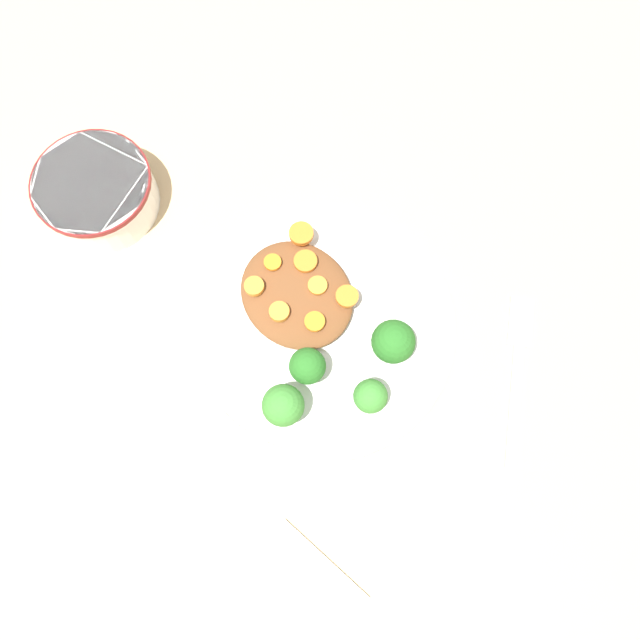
# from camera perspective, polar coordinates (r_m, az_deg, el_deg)

# --- Properties ---
(ground_plane) EXTENTS (4.00, 4.00, 0.00)m
(ground_plane) POSITION_cam_1_polar(r_m,az_deg,el_deg) (0.66, 0.00, -0.79)
(ground_plane) COLOR tan
(plate) EXTENTS (0.28, 0.28, 0.02)m
(plate) POSITION_cam_1_polar(r_m,az_deg,el_deg) (0.65, 0.00, -0.53)
(plate) COLOR silver
(plate) RESTS_ON ground_plane
(dip_bowl) EXTENTS (0.13, 0.13, 0.05)m
(dip_bowl) POSITION_cam_1_polar(r_m,az_deg,el_deg) (0.73, -19.76, 11.02)
(dip_bowl) COLOR white
(dip_bowl) RESTS_ON ground_plane
(stew_mound) EXTENTS (0.13, 0.11, 0.02)m
(stew_mound) POSITION_cam_1_polar(r_m,az_deg,el_deg) (0.64, -1.98, 2.49)
(stew_mound) COLOR brown
(stew_mound) RESTS_ON plate
(broccoli_floret_0) EXTENTS (0.04, 0.04, 0.06)m
(broccoli_floret_0) POSITION_cam_1_polar(r_m,az_deg,el_deg) (0.61, 6.70, -2.03)
(broccoli_floret_0) COLOR #7FA85B
(broccoli_floret_0) RESTS_ON plate
(broccoli_floret_1) EXTENTS (0.04, 0.04, 0.05)m
(broccoli_floret_1) POSITION_cam_1_polar(r_m,az_deg,el_deg) (0.60, -1.15, -4.26)
(broccoli_floret_1) COLOR #7FA85B
(broccoli_floret_1) RESTS_ON plate
(broccoli_floret_2) EXTENTS (0.03, 0.03, 0.04)m
(broccoli_floret_2) POSITION_cam_1_polar(r_m,az_deg,el_deg) (0.60, 4.62, -7.01)
(broccoli_floret_2) COLOR #7FA85B
(broccoli_floret_2) RESTS_ON plate
(broccoli_floret_3) EXTENTS (0.04, 0.04, 0.05)m
(broccoli_floret_3) POSITION_cam_1_polar(r_m,az_deg,el_deg) (0.59, -3.39, -7.81)
(broccoli_floret_3) COLOR #759E51
(broccoli_floret_3) RESTS_ON plate
(carrot_slice_0) EXTENTS (0.02, 0.02, 0.00)m
(carrot_slice_0) POSITION_cam_1_polar(r_m,az_deg,el_deg) (0.63, 2.36, 2.33)
(carrot_slice_0) COLOR orange
(carrot_slice_0) RESTS_ON stew_mound
(carrot_slice_1) EXTENTS (0.02, 0.02, 0.00)m
(carrot_slice_1) POSITION_cam_1_polar(r_m,az_deg,el_deg) (0.64, -1.34, 5.39)
(carrot_slice_1) COLOR orange
(carrot_slice_1) RESTS_ON stew_mound
(carrot_slice_2) EXTENTS (0.02, 0.02, 0.00)m
(carrot_slice_2) POSITION_cam_1_polar(r_m,az_deg,el_deg) (0.62, -0.28, -0.39)
(carrot_slice_2) COLOR orange
(carrot_slice_2) RESTS_ON stew_mound
(carrot_slice_3) EXTENTS (0.02, 0.02, 0.00)m
(carrot_slice_3) POSITION_cam_1_polar(r_m,az_deg,el_deg) (0.63, -0.22, 3.17)
(carrot_slice_3) COLOR orange
(carrot_slice_3) RESTS_ON stew_mound
(carrot_slice_4) EXTENTS (0.02, 0.02, 0.01)m
(carrot_slice_4) POSITION_cam_1_polar(r_m,az_deg,el_deg) (0.62, -3.74, 0.76)
(carrot_slice_4) COLOR orange
(carrot_slice_4) RESTS_ON stew_mound
(carrot_slice_5) EXTENTS (0.03, 0.03, 0.01)m
(carrot_slice_5) POSITION_cam_1_polar(r_m,az_deg,el_deg) (0.65, -1.73, 7.90)
(carrot_slice_5) COLOR orange
(carrot_slice_5) RESTS_ON stew_mound
(carrot_slice_6) EXTENTS (0.02, 0.02, 0.00)m
(carrot_slice_6) POSITION_cam_1_polar(r_m,az_deg,el_deg) (0.64, -4.58, 5.11)
(carrot_slice_6) COLOR orange
(carrot_slice_6) RESTS_ON stew_mound
(carrot_slice_7) EXTENTS (0.02, 0.02, 0.01)m
(carrot_slice_7) POSITION_cam_1_polar(r_m,az_deg,el_deg) (0.63, -6.04, 3.09)
(carrot_slice_7) COLOR orange
(carrot_slice_7) RESTS_ON stew_mound
(fork) EXTENTS (0.13, 0.15, 0.01)m
(fork) POSITION_cam_1_polar(r_m,az_deg,el_deg) (0.67, 17.65, -3.67)
(fork) COLOR #BBBBBB
(fork) RESTS_ON ground_plane
(napkin) EXTENTS (0.12, 0.09, 0.01)m
(napkin) POSITION_cam_1_polar(r_m,az_deg,el_deg) (0.63, -1.59, -23.26)
(napkin) COLOR white
(napkin) RESTS_ON ground_plane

